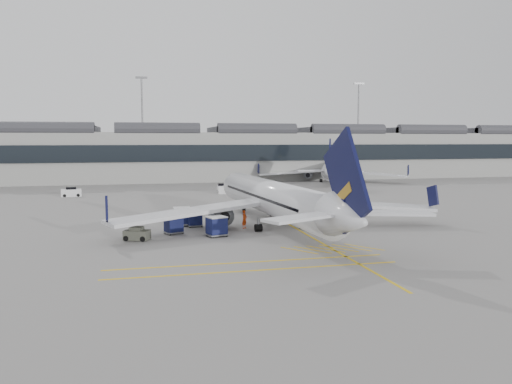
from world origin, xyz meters
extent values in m
plane|color=gray|center=(0.00, 0.00, 0.00)|extent=(220.00, 220.00, 0.00)
cube|color=#9E9E99|center=(0.00, 72.00, 5.50)|extent=(200.00, 20.00, 11.00)
cube|color=black|center=(0.00, 61.80, 6.50)|extent=(200.00, 0.50, 3.60)
cube|color=#38383D|center=(0.00, 72.00, 11.70)|extent=(200.00, 18.00, 1.40)
cylinder|color=slate|center=(-5.00, 86.00, 12.50)|extent=(0.44, 0.44, 25.00)
cube|color=slate|center=(-5.00, 86.00, 25.20)|extent=(3.00, 0.60, 0.50)
cylinder|color=slate|center=(55.00, 86.00, 12.50)|extent=(0.44, 0.44, 25.00)
cube|color=slate|center=(55.00, 86.00, 25.20)|extent=(3.00, 0.60, 0.50)
cube|color=gold|center=(10.00, 10.00, 0.01)|extent=(0.25, 60.00, 0.01)
cylinder|color=silver|center=(7.95, 4.99, 3.11)|extent=(5.95, 29.81, 3.71)
cone|color=silver|center=(6.67, 21.72, 3.11)|extent=(4.00, 4.22, 3.71)
cone|color=silver|center=(9.25, -12.14, 3.50)|extent=(4.06, 5.01, 3.71)
cube|color=silver|center=(-1.29, 2.80, 2.22)|extent=(16.87, 9.67, 0.35)
cube|color=silver|center=(17.41, 4.22, 2.22)|extent=(17.14, 7.41, 0.35)
cylinder|color=slate|center=(2.20, 5.04, 1.53)|extent=(2.34, 3.70, 2.07)
cylinder|color=slate|center=(13.62, 5.91, 1.53)|extent=(2.34, 3.70, 2.07)
cube|color=black|center=(9.21, -11.55, 6.27)|extent=(0.87, 7.51, 8.27)
cylinder|color=black|center=(7.09, 16.30, 0.32)|extent=(0.32, 0.65, 0.63)
cylinder|color=black|center=(5.67, 2.34, 0.39)|extent=(0.75, 0.84, 0.79)
cylinder|color=black|center=(10.60, 2.71, 0.39)|extent=(0.75, 0.84, 0.79)
cylinder|color=silver|center=(36.20, 58.49, 2.88)|extent=(14.10, 26.55, 3.44)
cone|color=silver|center=(42.40, 72.76, 2.88)|extent=(4.61, 4.73, 3.44)
cone|color=silver|center=(29.85, 43.89, 3.25)|extent=(4.91, 5.40, 3.44)
cube|color=silver|center=(27.68, 60.70, 2.06)|extent=(15.80, 4.77, 0.32)
cube|color=silver|center=(43.62, 53.77, 2.06)|extent=(13.83, 12.78, 0.32)
cylinder|color=slate|center=(31.51, 61.03, 1.42)|extent=(3.08, 3.79, 1.92)
cylinder|color=slate|center=(41.25, 56.79, 1.42)|extent=(3.08, 3.79, 1.92)
cube|color=black|center=(30.07, 44.39, 5.81)|extent=(3.03, 6.50, 7.66)
cylinder|color=black|center=(40.39, 68.14, 0.29)|extent=(0.47, 0.64, 0.59)
cylinder|color=black|center=(33.19, 57.31, 0.37)|extent=(0.88, 0.93, 0.73)
cylinder|color=black|center=(37.38, 55.48, 0.37)|extent=(0.88, 0.93, 0.73)
cube|color=silver|center=(11.12, 12.03, 0.34)|extent=(4.03, 2.75, 0.69)
cube|color=black|center=(12.03, 11.67, 1.13)|extent=(3.51, 2.23, 1.46)
cube|color=silver|center=(10.11, 12.43, 1.03)|extent=(1.29, 1.52, 0.89)
cylinder|color=black|center=(9.58, 11.89, 0.22)|extent=(0.47, 0.32, 0.43)
cylinder|color=black|center=(10.09, 13.18, 0.22)|extent=(0.47, 0.32, 0.43)
cylinder|color=black|center=(12.15, 10.88, 0.22)|extent=(0.47, 0.32, 0.43)
cylinder|color=black|center=(12.65, 12.17, 0.22)|extent=(0.47, 0.32, 0.43)
cube|color=gray|center=(-0.37, 6.74, 0.17)|extent=(1.68, 1.42, 0.11)
cube|color=#141A4F|center=(-0.37, 6.74, 0.91)|extent=(1.54, 1.37, 1.35)
cube|color=silver|center=(-0.37, 6.74, 1.61)|extent=(1.59, 1.42, 0.09)
cylinder|color=black|center=(-0.97, 6.18, 0.10)|extent=(0.21, 0.11, 0.20)
cylinder|color=black|center=(-1.05, 7.20, 0.10)|extent=(0.21, 0.11, 0.20)
cylinder|color=black|center=(0.32, 6.29, 0.10)|extent=(0.21, 0.11, 0.20)
cylinder|color=black|center=(0.24, 7.30, 0.10)|extent=(0.21, 0.11, 0.20)
cube|color=gray|center=(-1.67, 7.65, 0.21)|extent=(1.96, 1.62, 0.14)
cube|color=#141A4F|center=(-1.67, 7.65, 1.12)|extent=(1.79, 1.56, 1.66)
cube|color=silver|center=(-1.67, 7.65, 1.99)|extent=(1.85, 1.62, 0.11)
cylinder|color=black|center=(-2.48, 7.03, 0.13)|extent=(0.25, 0.12, 0.25)
cylinder|color=black|center=(-2.46, 8.29, 0.13)|extent=(0.25, 0.12, 0.25)
cylinder|color=black|center=(-0.88, 7.01, 0.13)|extent=(0.25, 0.12, 0.25)
cylinder|color=black|center=(-0.86, 8.27, 0.13)|extent=(0.25, 0.12, 0.25)
cube|color=gray|center=(-2.88, 3.13, 0.18)|extent=(2.12, 1.96, 0.12)
cube|color=#141A4F|center=(-2.88, 3.13, 0.98)|extent=(1.96, 1.85, 1.45)
cube|color=silver|center=(-2.88, 3.13, 1.75)|extent=(2.02, 1.92, 0.10)
cylinder|color=black|center=(-3.31, 2.35, 0.11)|extent=(0.24, 0.18, 0.22)
cylinder|color=black|center=(-3.74, 3.37, 0.11)|extent=(0.24, 0.18, 0.22)
cylinder|color=black|center=(-2.02, 2.90, 0.11)|extent=(0.24, 0.18, 0.22)
cylinder|color=black|center=(-2.45, 3.91, 0.11)|extent=(0.24, 0.18, 0.22)
cube|color=gray|center=(1.11, 0.79, 0.20)|extent=(2.26, 2.05, 0.13)
cube|color=#141A4F|center=(1.11, 0.79, 1.08)|extent=(2.09, 1.95, 1.60)
cube|color=silver|center=(1.11, 0.79, 1.92)|extent=(2.16, 2.02, 0.11)
cylinder|color=black|center=(0.57, -0.03, 0.12)|extent=(0.26, 0.18, 0.24)
cylinder|color=black|center=(0.19, 1.12, 0.12)|extent=(0.26, 0.18, 0.24)
cylinder|color=black|center=(2.03, 0.46, 0.12)|extent=(0.26, 0.18, 0.24)
cylinder|color=black|center=(1.65, 1.61, 0.12)|extent=(0.26, 0.18, 0.24)
imported|color=#E33D0B|center=(4.66, 4.50, 0.97)|extent=(0.83, 0.83, 1.94)
imported|color=#FF4C0D|center=(1.79, 2.43, 0.87)|extent=(1.01, 0.89, 1.74)
cube|color=#515346|center=(-6.47, 0.71, 0.50)|extent=(2.62, 2.12, 0.91)
cube|color=#515346|center=(-6.47, 0.71, 1.04)|extent=(1.42, 1.42, 0.45)
cylinder|color=black|center=(-7.45, 0.48, 0.25)|extent=(0.56, 0.40, 0.51)
cylinder|color=black|center=(-7.00, 1.57, 0.25)|extent=(0.56, 0.40, 0.51)
cylinder|color=black|center=(-5.94, -0.14, 0.25)|extent=(0.56, 0.40, 0.51)
cylinder|color=black|center=(-5.49, 0.95, 0.25)|extent=(0.56, 0.40, 0.51)
cone|color=#F24C0A|center=(7.71, 24.74, 0.25)|extent=(0.36, 0.36, 0.50)
cone|color=#F24C0A|center=(14.47, 5.15, 0.26)|extent=(0.37, 0.37, 0.51)
cube|color=silver|center=(-17.19, 40.34, 0.62)|extent=(3.34, 1.95, 1.24)
cube|color=black|center=(-17.19, 40.34, 1.37)|extent=(1.75, 1.68, 0.53)
cylinder|color=black|center=(-18.16, 39.51, 0.26)|extent=(0.55, 0.26, 0.53)
cylinder|color=black|center=(-18.33, 40.92, 0.26)|extent=(0.55, 0.26, 0.53)
cylinder|color=black|center=(-16.06, 39.76, 0.26)|extent=(0.55, 0.26, 0.53)
cylinder|color=black|center=(-16.23, 41.17, 0.26)|extent=(0.55, 0.26, 0.53)
cube|color=silver|center=(8.18, 39.91, 0.68)|extent=(2.00, 3.61, 1.36)
cube|color=black|center=(8.18, 39.91, 1.50)|extent=(1.78, 1.87, 0.58)
cylinder|color=black|center=(8.87, 38.69, 0.29)|extent=(0.26, 0.60, 0.58)
cylinder|color=black|center=(7.32, 38.81, 0.29)|extent=(0.26, 0.60, 0.58)
cylinder|color=black|center=(9.04, 41.01, 0.29)|extent=(0.26, 0.60, 0.58)
cylinder|color=black|center=(7.50, 41.13, 0.29)|extent=(0.26, 0.60, 0.58)
cube|color=silver|center=(28.72, 33.98, 0.80)|extent=(4.35, 2.53, 1.61)
cube|color=black|center=(28.72, 33.98, 1.78)|extent=(2.28, 2.18, 0.69)
cylinder|color=black|center=(27.24, 33.22, 0.34)|extent=(0.71, 0.33, 0.69)
cylinder|color=black|center=(27.45, 35.05, 0.34)|extent=(0.71, 0.33, 0.69)
cylinder|color=black|center=(29.98, 32.91, 0.34)|extent=(0.71, 0.33, 0.69)
cylinder|color=black|center=(30.19, 34.73, 0.34)|extent=(0.71, 0.33, 0.69)
camera|label=1|loc=(-6.13, -46.81, 9.41)|focal=35.00mm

